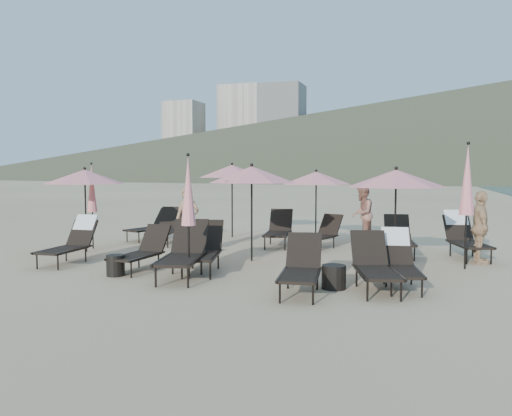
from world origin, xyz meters
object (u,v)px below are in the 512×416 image
(umbrella_open_0, at_px, (85,177))
(umbrella_open_3, at_px, (232,171))
(beachgoer_c, at_px, (480,227))
(side_table_0, at_px, (116,265))
(lounger_10, at_px, (399,237))
(lounger_12, at_px, (399,260))
(lounger_11, at_px, (464,236))
(umbrella_closed_2, at_px, (92,189))
(lounger_9, at_px, (322,233))
(lounger_3, at_px, (183,252))
(lounger_7, at_px, (166,227))
(umbrella_open_2, at_px, (396,179))
(beachgoer_b, at_px, (362,213))
(umbrella_open_1, at_px, (252,175))
(umbrella_closed_0, at_px, (188,192))
(beachgoer_a, at_px, (187,221))
(lounger_8, at_px, (279,229))
(side_table_1, at_px, (334,277))
(umbrella_closed_1, at_px, (467,181))
(lounger_4, at_px, (301,267))
(umbrella_open_4, at_px, (316,178))
(lounger_1, at_px, (142,250))
(lounger_5, at_px, (375,264))
(lounger_2, at_px, (203,249))
(lounger_6, at_px, (152,225))
(lounger_0, at_px, (72,241))

(umbrella_open_0, height_order, umbrella_open_3, umbrella_open_3)
(beachgoer_c, bearing_deg, side_table_0, 110.69)
(lounger_10, height_order, umbrella_open_0, umbrella_open_0)
(lounger_12, distance_m, side_table_0, 5.37)
(lounger_11, relative_size, umbrella_closed_2, 0.81)
(side_table_0, height_order, beachgoer_c, beachgoer_c)
(lounger_9, bearing_deg, lounger_3, -93.48)
(lounger_3, xyz_separation_m, lounger_7, (-2.64, 4.04, -0.03))
(umbrella_open_2, bearing_deg, umbrella_closed_2, 176.85)
(lounger_7, distance_m, beachgoer_b, 5.69)
(umbrella_open_1, bearing_deg, umbrella_closed_0, -101.84)
(beachgoer_a, xyz_separation_m, beachgoer_b, (3.78, 3.73, -0.00))
(umbrella_closed_2, xyz_separation_m, beachgoer_c, (9.51, 0.91, -0.78))
(lounger_7, distance_m, side_table_0, 4.54)
(umbrella_open_2, relative_size, umbrella_open_3, 0.92)
(lounger_9, distance_m, umbrella_closed_2, 6.20)
(lounger_8, xyz_separation_m, side_table_1, (2.36, -4.62, -0.25))
(umbrella_closed_1, distance_m, beachgoer_a, 6.43)
(lounger_3, bearing_deg, side_table_1, -13.58)
(lounger_4, xyz_separation_m, side_table_0, (-3.76, 0.15, -0.23))
(lounger_9, bearing_deg, beachgoer_c, 2.14)
(lounger_10, xyz_separation_m, beachgoer_a, (-4.94, -1.58, 0.38))
(lounger_4, xyz_separation_m, umbrella_open_2, (1.36, 2.54, 1.46))
(umbrella_open_0, bearing_deg, side_table_0, -42.99)
(umbrella_open_0, xyz_separation_m, umbrella_open_4, (5.24, 3.23, -0.04))
(lounger_1, distance_m, beachgoer_c, 7.35)
(lounger_1, distance_m, lounger_7, 3.97)
(lounger_9, xyz_separation_m, umbrella_open_3, (-3.14, 1.46, 1.65))
(umbrella_open_2, bearing_deg, lounger_5, -96.20)
(lounger_2, xyz_separation_m, beachgoer_a, (-1.27, 1.80, 0.37))
(lounger_10, bearing_deg, lounger_3, -142.27)
(umbrella_closed_0, xyz_separation_m, umbrella_closed_2, (-4.14, 2.61, -0.06))
(lounger_8, bearing_deg, lounger_6, 171.28)
(lounger_7, distance_m, umbrella_open_4, 4.48)
(umbrella_open_2, height_order, umbrella_open_3, umbrella_open_3)
(lounger_8, xyz_separation_m, umbrella_open_4, (0.91, 0.61, 1.41))
(umbrella_closed_2, bearing_deg, side_table_1, -20.09)
(lounger_7, bearing_deg, lounger_10, -12.82)
(lounger_0, relative_size, side_table_0, 4.14)
(lounger_12, relative_size, umbrella_open_2, 0.78)
(lounger_8, height_order, umbrella_closed_0, umbrella_closed_0)
(lounger_1, distance_m, lounger_6, 4.79)
(lounger_9, height_order, umbrella_open_3, umbrella_open_3)
(umbrella_open_4, height_order, umbrella_closed_2, umbrella_closed_2)
(lounger_7, bearing_deg, beachgoer_b, 9.40)
(lounger_5, bearing_deg, lounger_1, 160.22)
(umbrella_closed_2, xyz_separation_m, side_table_0, (2.66, -2.82, -1.39))
(lounger_3, xyz_separation_m, lounger_4, (2.43, -0.45, -0.06))
(lounger_0, bearing_deg, side_table_0, -31.79)
(umbrella_open_2, height_order, umbrella_closed_2, umbrella_closed_2)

